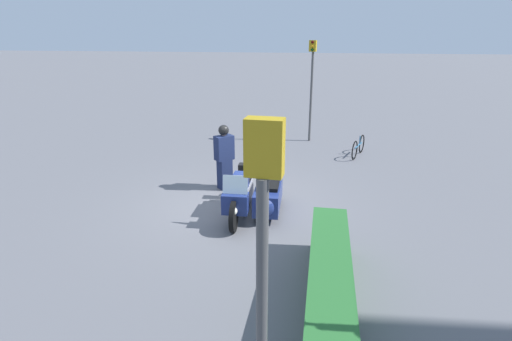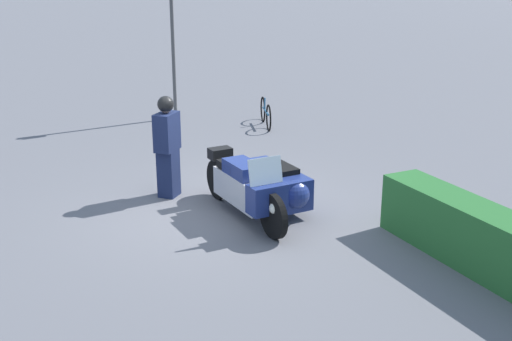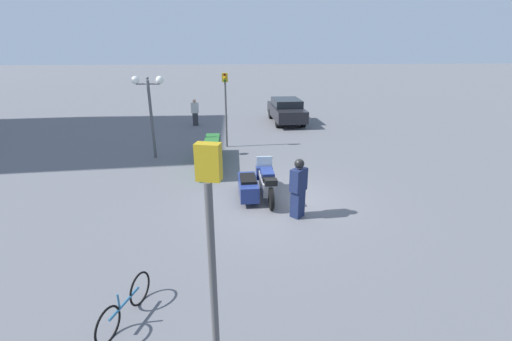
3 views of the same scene
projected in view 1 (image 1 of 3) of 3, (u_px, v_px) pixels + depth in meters
ground_plane at (234, 204)px, 9.89m from camera, size 160.00×160.00×0.00m
police_motorcycle at (255, 195)px, 9.22m from camera, size 2.59×1.19×1.17m
officer_rider at (224, 156)px, 10.61m from camera, size 0.54×0.55×1.76m
hedge_bush_curbside at (329, 289)px, 5.92m from camera, size 3.97×0.62×0.85m
traffic_light_near at (263, 278)px, 2.98m from camera, size 0.23×0.27×3.49m
traffic_light_far at (312, 77)px, 14.89m from camera, size 0.22×0.29×3.77m
bicycle_parked at (358, 147)px, 13.71m from camera, size 1.53×0.54×0.69m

